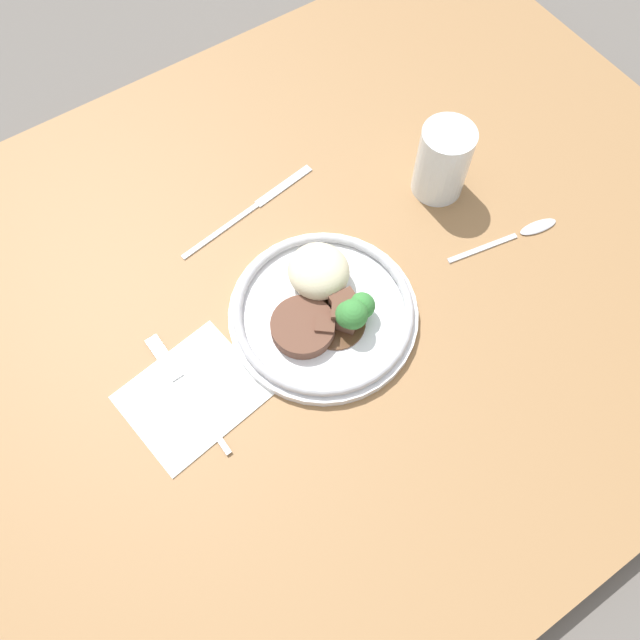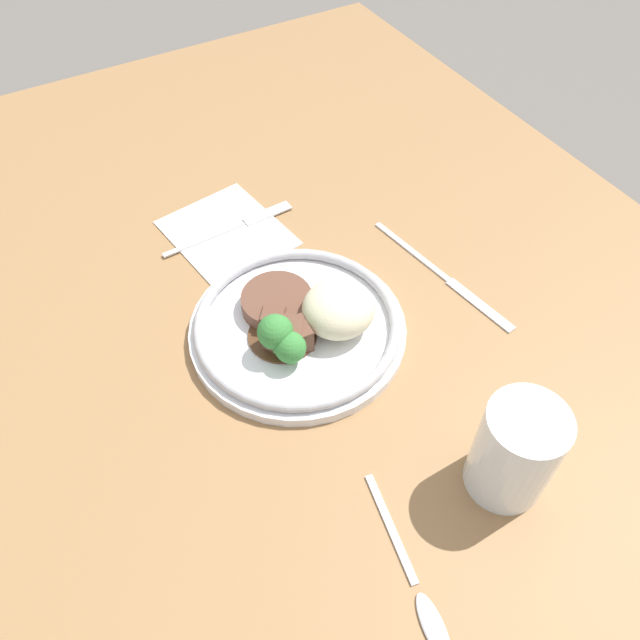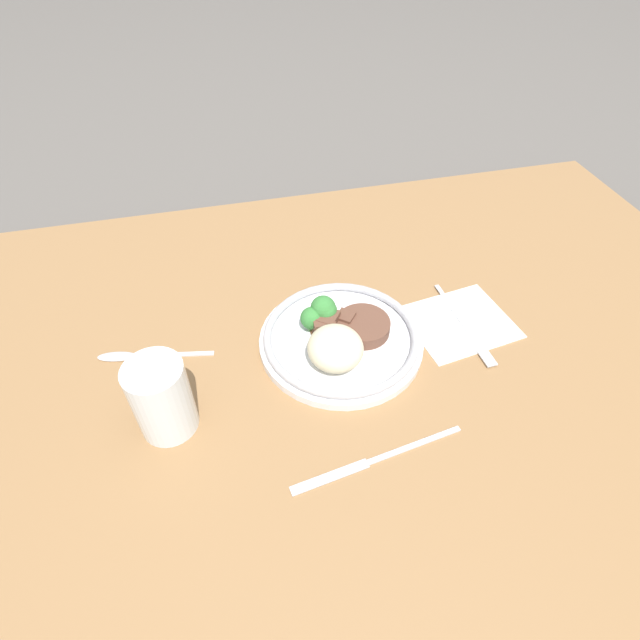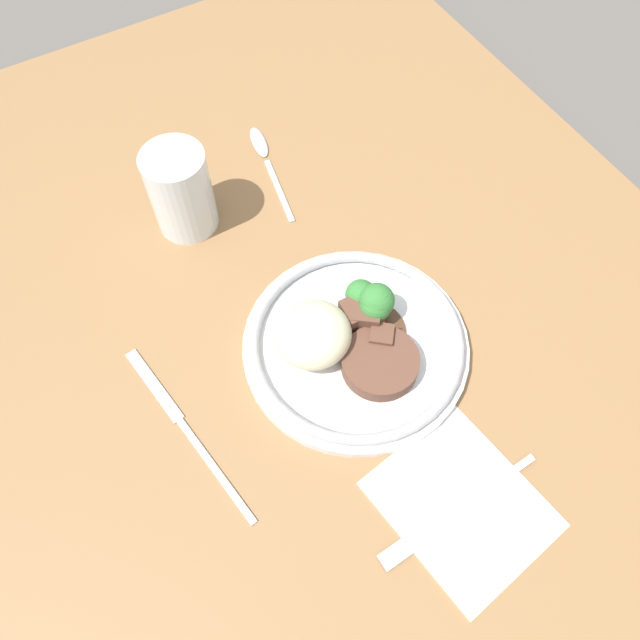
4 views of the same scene
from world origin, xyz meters
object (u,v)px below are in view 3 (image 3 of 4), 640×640
at_px(fork, 468,331).
at_px(knife, 372,461).
at_px(plate, 340,337).
at_px(spoon, 132,356).
at_px(juice_glass, 163,401).

distance_m(fork, knife, 0.27).
distance_m(plate, spoon, 0.30).
relative_size(juice_glass, fork, 0.59).
xyz_separation_m(juice_glass, spoon, (0.05, -0.13, -0.05)).
bearing_deg(juice_glass, plate, -162.05).
bearing_deg(knife, fork, -148.62).
bearing_deg(plate, fork, 174.45).
height_order(juice_glass, spoon, juice_glass).
distance_m(juice_glass, spoon, 0.14).
xyz_separation_m(plate, knife, (0.01, 0.19, -0.02)).
bearing_deg(spoon, juice_glass, 122.36).
relative_size(fork, spoon, 1.09).
distance_m(juice_glass, knife, 0.26).
relative_size(knife, spoon, 1.36).
bearing_deg(fork, plate, -98.20).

